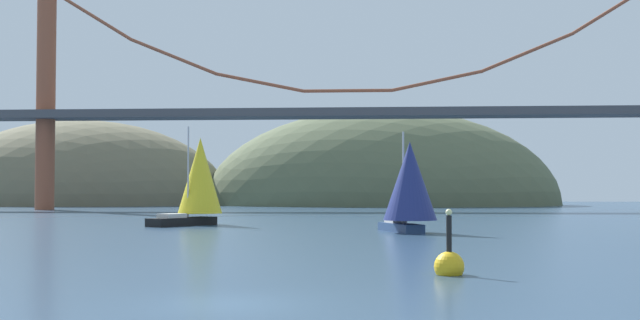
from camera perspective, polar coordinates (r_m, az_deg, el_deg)
ground_plane at (r=22.10m, az=-6.53°, el=-10.17°), size 360.00×360.00×0.00m
headland_center at (r=156.56m, az=4.32°, el=-3.21°), size 69.29×44.00×37.52m
headland_left at (r=167.29m, az=-16.73°, el=-3.06°), size 60.27×44.00×33.83m
suspension_bridge at (r=117.22m, az=1.98°, el=3.86°), size 126.82×6.00×33.70m
sailboat_yellow_sail at (r=70.09m, az=-8.66°, el=-1.38°), size 6.33×7.73×8.46m
sailboat_navy_sail at (r=56.93m, az=6.38°, el=-1.70°), size 4.88×6.93×7.25m
channel_buoy at (r=29.56m, az=9.20°, el=-7.38°), size 1.10×1.10×2.64m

